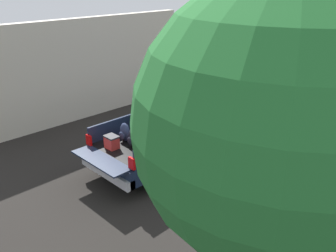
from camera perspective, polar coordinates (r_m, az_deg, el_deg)
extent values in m
plane|color=black|center=(10.96, 2.25, -4.47)|extent=(40.00, 40.00, 0.00)
cube|color=#162138|center=(10.69, 2.30, -1.54)|extent=(5.50, 1.92, 0.47)
cube|color=black|center=(9.82, -2.50, -2.18)|extent=(2.80, 1.80, 0.04)
cube|color=#162138|center=(10.39, -5.96, 0.52)|extent=(2.80, 0.06, 0.50)
cube|color=#162138|center=(9.12, 1.40, -2.63)|extent=(2.80, 0.06, 0.50)
cube|color=#162138|center=(10.62, 2.97, 1.12)|extent=(0.06, 1.80, 0.50)
cube|color=#162138|center=(8.91, -10.55, -5.32)|extent=(0.55, 1.80, 0.04)
cube|color=#B2B2B7|center=(10.12, 0.71, 1.68)|extent=(1.25, 1.92, 0.04)
cube|color=#162138|center=(11.46, 6.99, 2.63)|extent=(2.30, 1.92, 0.50)
cube|color=#2D3842|center=(11.22, 6.79, 5.08)|extent=(1.94, 1.76, 0.57)
cube|color=#162138|center=(12.51, 10.88, 3.82)|extent=(0.40, 1.82, 0.38)
cube|color=#B2B2B7|center=(9.17, -9.58, -7.08)|extent=(0.24, 1.92, 0.24)
cube|color=red|center=(9.64, -12.34, -2.18)|extent=(0.06, 0.20, 0.28)
cube|color=red|center=(8.33, -5.72, -5.86)|extent=(0.06, 0.20, 0.28)
cylinder|color=black|center=(12.52, 4.87, 1.03)|extent=(0.79, 0.30, 0.79)
cylinder|color=black|center=(11.55, 11.46, -1.28)|extent=(0.79, 0.30, 0.79)
cylinder|color=black|center=(10.34, -8.01, -3.98)|extent=(0.79, 0.30, 0.79)
cylinder|color=black|center=(9.14, -1.30, -7.56)|extent=(0.79, 0.30, 0.79)
cube|color=#474C56|center=(9.18, -3.38, -2.26)|extent=(0.40, 0.55, 0.49)
cube|color=#31353C|center=(9.07, -3.42, -0.72)|extent=(0.44, 0.59, 0.05)
ellipsoid|color=black|center=(9.38, -5.50, -1.79)|extent=(0.20, 0.30, 0.48)
ellipsoid|color=black|center=(9.34, -6.00, -2.38)|extent=(0.09, 0.21, 0.21)
ellipsoid|color=#283351|center=(9.67, -6.78, -0.95)|extent=(0.20, 0.35, 0.51)
ellipsoid|color=#283351|center=(9.64, -7.28, -1.55)|extent=(0.09, 0.24, 0.22)
cube|color=red|center=(9.36, -8.84, -2.61)|extent=(0.26, 0.34, 0.30)
cube|color=#262628|center=(9.29, -8.91, -1.66)|extent=(0.28, 0.36, 0.04)
cube|color=#4C5166|center=(10.04, 0.71, 2.90)|extent=(0.90, 1.95, 0.42)
cube|color=#4C5166|center=(9.66, -0.82, 4.67)|extent=(0.16, 1.95, 0.40)
cube|color=#4C5166|center=(10.57, -2.45, 5.74)|extent=(0.66, 0.20, 0.22)
cube|color=#4C5166|center=(9.41, 4.71, 3.52)|extent=(0.66, 0.20, 0.22)
cube|color=yellow|center=(10.15, -1.03, 6.80)|extent=(1.00, 0.03, 0.02)
cube|color=yellow|center=(9.56, 2.60, 5.77)|extent=(1.00, 0.03, 0.02)
cube|color=beige|center=(13.81, -13.03, 8.76)|extent=(8.96, 0.36, 3.62)
sphere|color=#22672B|center=(3.93, 17.15, 0.41)|extent=(3.11, 3.11, 3.11)
cylinder|color=#1E592D|center=(15.63, 4.49, 5.69)|extent=(0.56, 0.56, 0.90)
cylinder|color=#1E592D|center=(15.50, 4.54, 7.43)|extent=(0.60, 0.60, 0.08)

